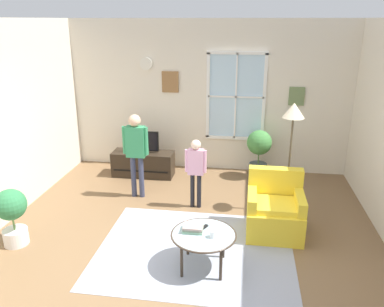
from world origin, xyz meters
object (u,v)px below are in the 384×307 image
remote_near_books (204,227)px  potted_plant_corner (12,212)px  armchair (275,211)px  tv_stand (143,164)px  coffee_table (204,236)px  television (142,141)px  floor_lamp (293,122)px  book_stack (193,228)px  person_green_shirt (136,146)px  person_pink_shirt (196,166)px  potted_plant_by_window (259,149)px  cup (213,234)px

remote_near_books → potted_plant_corner: bearing=179.8°
armchair → remote_near_books: (-0.90, -0.82, 0.14)m
tv_stand → coffee_table: (1.49, -2.73, 0.19)m
television → floor_lamp: bearing=-22.8°
coffee_table → book_stack: 0.16m
television → book_stack: size_ratio=2.60×
floor_lamp → person_green_shirt: bearing=176.1°
book_stack → person_green_shirt: bearing=124.3°
floor_lamp → book_stack: bearing=-128.0°
television → potted_plant_corner: size_ratio=0.79×
armchair → person_pink_shirt: bearing=153.4°
tv_stand → remote_near_books: remote_near_books is taller
potted_plant_by_window → person_green_shirt: bearing=-150.5°
television → floor_lamp: floor_lamp is taller
television → coffee_table: 3.11m
armchair → book_stack: size_ratio=3.62×
coffee_table → person_pink_shirt: 1.61m
book_stack → cup: (0.25, -0.11, 0.00)m
tv_stand → cup: bearing=-60.1°
television → person_pink_shirt: bearing=-44.8°
armchair → person_pink_shirt: size_ratio=0.77×
tv_stand → remote_near_books: (1.47, -2.59, 0.23)m
cup → remote_near_books: (-0.13, 0.19, -0.03)m
cup → tv_stand: bearing=119.9°
remote_near_books → coffee_table: bearing=-84.4°
potted_plant_corner → floor_lamp: bearing=22.3°
book_stack → remote_near_books: 0.15m
potted_plant_corner → cup: bearing=-4.3°
potted_plant_corner → potted_plant_by_window: bearing=40.9°
potted_plant_corner → television: bearing=67.8°
tv_stand → cup: size_ratio=13.71×
tv_stand → television: bearing=-90.0°
television → person_green_shirt: person_green_shirt is taller
coffee_table → book_stack: book_stack is taller
potted_plant_corner → remote_near_books: bearing=-0.2°
tv_stand → television: size_ratio=1.85×
coffee_table → remote_near_books: bearing=95.6°
coffee_table → person_pink_shirt: person_pink_shirt is taller
book_stack → remote_near_books: bearing=34.7°
book_stack → cup: cup is taller
potted_plant_corner → floor_lamp: (3.65, 1.49, 0.97)m
television → potted_plant_corner: 2.80m
potted_plant_by_window → floor_lamp: 1.63m
person_pink_shirt → remote_near_books: bearing=-78.3°
remote_near_books → floor_lamp: size_ratio=0.08×
person_pink_shirt → potted_plant_by_window: size_ratio=1.22×
coffee_table → person_green_shirt: person_green_shirt is taller
remote_near_books → potted_plant_by_window: 2.90m
tv_stand → person_green_shirt: person_green_shirt is taller
book_stack → potted_plant_by_window: potted_plant_by_window is taller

